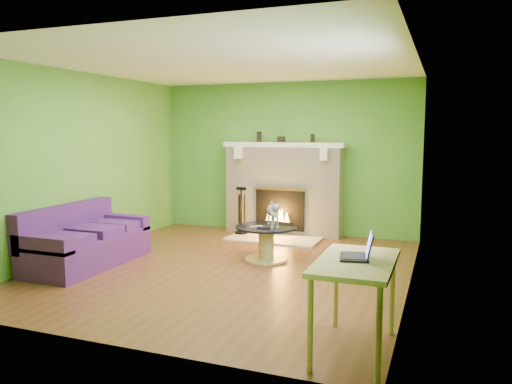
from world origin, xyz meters
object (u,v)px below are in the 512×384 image
sofa (85,242)px  desk (356,271)px  coffee_table (266,240)px  cat (273,213)px

sofa → desk: bearing=-19.8°
coffee_table → desk: (1.63, -2.45, 0.39)m
sofa → coffee_table: sofa is taller
desk → cat: (-1.55, 2.50, -0.02)m
sofa → coffee_table: (2.18, 1.08, -0.03)m
coffee_table → desk: desk is taller
coffee_table → cat: size_ratio=1.51×
cat → coffee_table: bearing=-176.4°
sofa → cat: (2.26, 1.13, 0.35)m
desk → cat: bearing=121.8°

